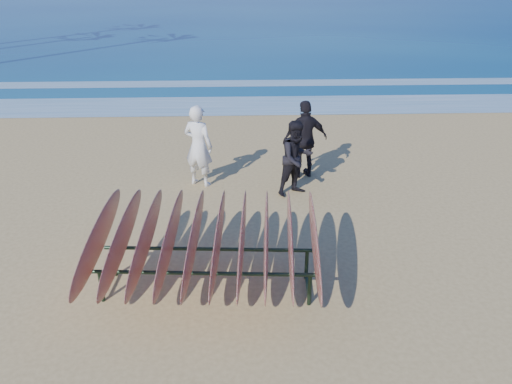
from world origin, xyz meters
TOP-DOWN VIEW (x-y plane):
  - ground at (0.00, 0.00)m, footprint 120.00×120.00m
  - ocean at (0.00, 55.00)m, footprint 160.00×160.00m
  - foam_near at (0.00, 10.00)m, footprint 160.00×160.00m
  - foam_far at (0.00, 13.50)m, footprint 160.00×160.00m
  - surfboard_rack at (-0.77, -0.59)m, footprint 3.33×2.74m
  - person_white at (-1.13, 3.33)m, footprint 0.77×0.66m
  - person_dark_a at (0.91, 2.77)m, footprint 0.97×0.90m
  - person_dark_b at (1.21, 3.72)m, footprint 1.10×0.64m

SIDE VIEW (x-z plane):
  - ground at x=0.00m, z-range 0.00..0.00m
  - ocean at x=0.00m, z-range 0.01..0.01m
  - foam_far at x=0.00m, z-range 0.01..0.01m
  - foam_near at x=0.00m, z-range 0.01..0.01m
  - person_dark_a at x=0.91m, z-range 0.00..1.59m
  - surfboard_rack at x=-0.77m, z-range 0.19..1.48m
  - person_dark_b at x=1.21m, z-range 0.00..1.75m
  - person_white at x=-1.13m, z-range 0.00..1.78m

